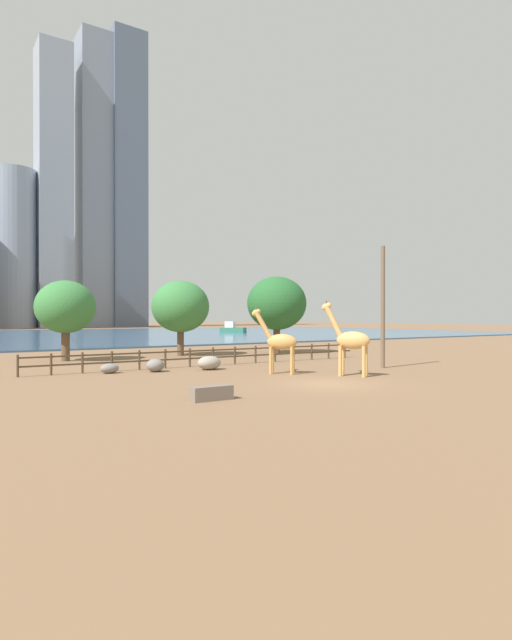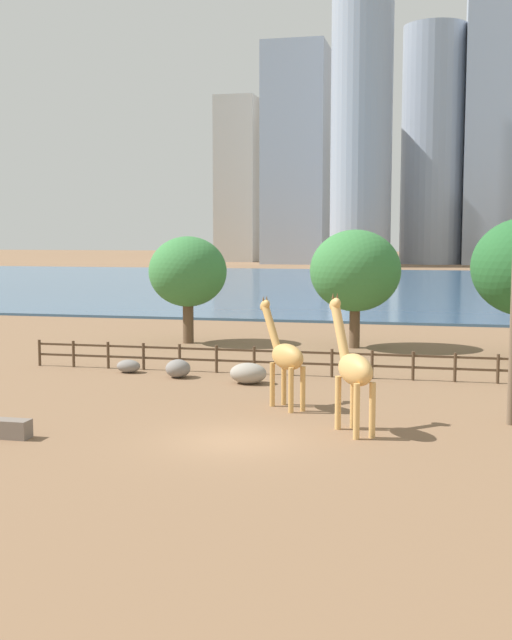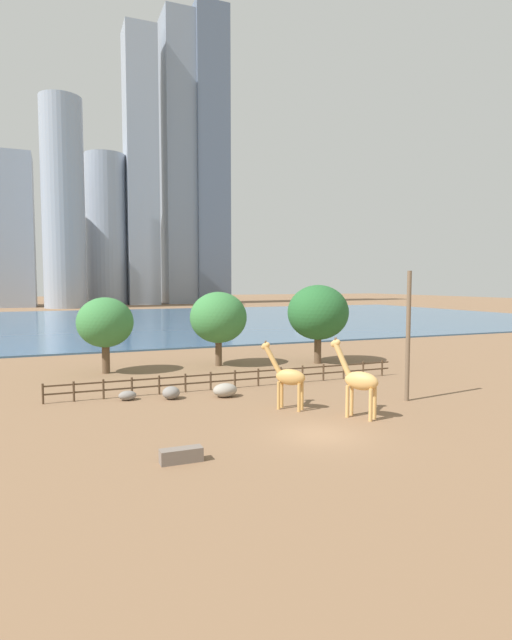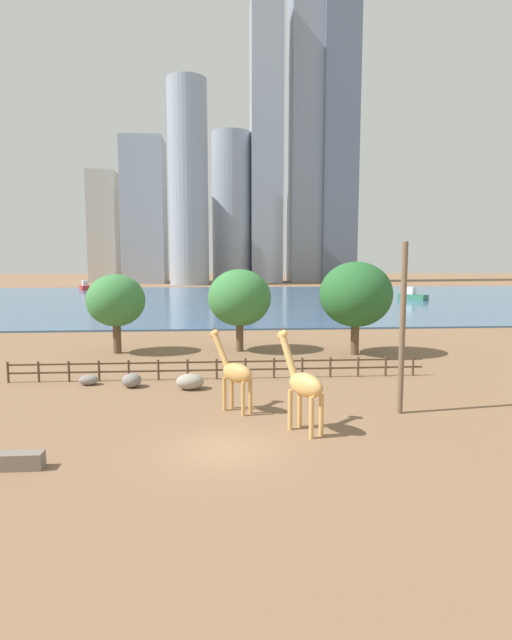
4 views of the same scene
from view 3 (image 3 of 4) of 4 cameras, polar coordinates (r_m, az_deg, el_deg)
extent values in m
plane|color=brown|center=(102.44, -15.10, -0.11)|extent=(400.00, 400.00, 0.00)
cube|color=#3D6084|center=(99.47, -14.90, -0.18)|extent=(180.00, 86.00, 0.20)
cylinder|color=tan|center=(30.19, 2.60, -8.62)|extent=(0.27, 0.27, 1.67)
cylinder|color=tan|center=(30.66, 2.97, -8.42)|extent=(0.27, 0.27, 1.67)
cylinder|color=tan|center=(29.74, 4.94, -8.83)|extent=(0.27, 0.27, 1.67)
cylinder|color=tan|center=(30.21, 5.28, -8.62)|extent=(0.27, 0.27, 1.67)
ellipsoid|color=tan|center=(29.96, 3.95, -6.52)|extent=(1.80, 1.85, 0.97)
cylinder|color=tan|center=(30.22, 1.91, -4.51)|extent=(1.03, 1.07, 1.75)
ellipsoid|color=tan|center=(30.29, 1.10, -2.96)|extent=(0.71, 0.72, 0.63)
cone|color=brown|center=(30.19, 1.05, -2.45)|extent=(0.12, 0.12, 0.18)
cone|color=brown|center=(30.32, 1.16, -2.42)|extent=(0.12, 0.12, 0.18)
cylinder|color=tan|center=(28.89, 10.40, -9.14)|extent=(0.29, 0.29, 1.80)
cylinder|color=tan|center=(29.38, 10.88, -8.93)|extent=(0.29, 0.29, 1.80)
cylinder|color=tan|center=(28.33, 12.96, -9.45)|extent=(0.29, 0.29, 1.80)
cylinder|color=tan|center=(28.83, 13.41, -9.22)|extent=(0.29, 0.29, 1.80)
ellipsoid|color=tan|center=(28.60, 11.94, -6.82)|extent=(1.72, 2.11, 1.04)
cylinder|color=tan|center=(28.91, 9.83, -4.46)|extent=(0.89, 1.16, 1.93)
ellipsoid|color=tan|center=(28.98, 9.07, -2.64)|extent=(0.67, 0.82, 0.66)
cone|color=brown|center=(28.88, 9.01, -2.06)|extent=(0.13, 0.13, 0.19)
cone|color=brown|center=(29.02, 9.15, -2.03)|extent=(0.13, 0.13, 0.19)
cylinder|color=brown|center=(33.23, 16.99, -1.79)|extent=(0.28, 0.28, 8.33)
ellipsoid|color=gray|center=(33.60, -14.48, -8.35)|extent=(1.13, 0.82, 0.61)
ellipsoid|color=gray|center=(33.31, -9.68, -8.19)|extent=(1.14, 1.11, 0.83)
ellipsoid|color=gray|center=(33.49, -3.56, -8.00)|extent=(1.62, 1.22, 0.91)
cube|color=#72665B|center=(22.03, -8.54, -15.04)|extent=(1.80, 0.60, 0.60)
cylinder|color=#4C3826|center=(34.16, -23.18, -7.76)|extent=(0.14, 0.14, 1.30)
cylinder|color=#4C3826|center=(34.16, -20.11, -7.68)|extent=(0.14, 0.14, 1.30)
cylinder|color=#4C3826|center=(34.26, -17.04, -7.57)|extent=(0.14, 0.14, 1.30)
cylinder|color=#4C3826|center=(34.45, -14.00, -7.44)|extent=(0.14, 0.14, 1.30)
cylinder|color=#4C3826|center=(34.74, -11.01, -7.30)|extent=(0.14, 0.14, 1.30)
cylinder|color=#4C3826|center=(35.12, -8.07, -7.13)|extent=(0.14, 0.14, 1.30)
cylinder|color=#4C3826|center=(35.59, -5.21, -6.96)|extent=(0.14, 0.14, 1.30)
cylinder|color=#4C3826|center=(36.15, -2.43, -6.77)|extent=(0.14, 0.14, 1.30)
cylinder|color=#4C3826|center=(36.78, 0.26, -6.57)|extent=(0.14, 0.14, 1.30)
cylinder|color=#4C3826|center=(37.49, 2.85, -6.37)|extent=(0.14, 0.14, 1.30)
cylinder|color=#4C3826|center=(38.28, 5.34, -6.16)|extent=(0.14, 0.14, 1.30)
cylinder|color=#4C3826|center=(39.14, 7.72, -5.95)|extent=(0.14, 0.14, 1.30)
cylinder|color=#4C3826|center=(40.06, 9.99, -5.74)|extent=(0.14, 0.14, 1.30)
cylinder|color=#4C3826|center=(41.04, 12.15, -5.53)|extent=(0.14, 0.14, 1.30)
cylinder|color=#4C3826|center=(42.07, 14.21, -5.33)|extent=(0.14, 0.14, 1.30)
cube|color=#4C3826|center=(36.15, -2.02, -6.03)|extent=(26.10, 0.08, 0.10)
cube|color=#4C3826|center=(36.25, -2.02, -6.84)|extent=(26.10, 0.08, 0.10)
cylinder|color=brown|center=(45.75, -4.29, -3.76)|extent=(0.60, 0.60, 2.37)
ellipsoid|color=#387A3D|center=(45.41, -4.32, 0.30)|extent=(5.17, 5.17, 4.65)
cylinder|color=brown|center=(47.32, 7.07, -3.42)|extent=(0.66, 0.66, 2.53)
ellipsoid|color=#26602D|center=(46.98, 7.11, 0.87)|extent=(5.71, 5.71, 5.14)
cylinder|color=brown|center=(43.68, -16.77, -4.28)|extent=(0.64, 0.64, 2.43)
ellipsoid|color=#387A3D|center=(43.33, -16.86, -0.26)|extent=(4.64, 4.64, 4.18)
cube|color=#337259|center=(104.58, 5.47, 0.51)|extent=(4.79, 5.49, 1.08)
cube|color=silver|center=(104.80, 5.14, 1.17)|extent=(2.20, 2.33, 1.30)
cylinder|color=#939EAD|center=(180.06, -16.71, 9.77)|extent=(13.56, 13.56, 50.74)
cube|color=#939EAD|center=(175.63, -26.24, 9.08)|extent=(13.58, 15.24, 47.22)
cylinder|color=#939EAD|center=(163.01, -21.17, 12.23)|extent=(12.28, 12.28, 61.89)
cube|color=gray|center=(193.15, -8.48, 17.35)|extent=(13.89, 15.85, 102.86)
cube|color=slate|center=(193.44, -5.33, 17.86)|extent=(12.15, 12.83, 106.16)
cube|color=#939EAD|center=(184.01, -13.01, 16.46)|extent=(10.58, 11.88, 93.52)
camera|label=1|loc=(6.70, -88.25, -37.75)|focal=28.00mm
camera|label=2|loc=(18.40, 75.71, -2.28)|focal=45.00mm
camera|label=4|loc=(12.26, 56.20, 1.69)|focal=28.00mm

